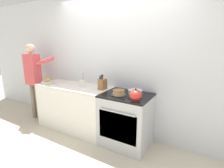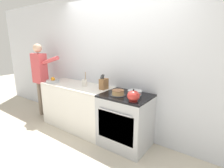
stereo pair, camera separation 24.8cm
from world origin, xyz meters
The scene contains 11 objects.
ground_plane centered at (0.00, 0.00, 0.00)m, with size 16.00×16.00×0.00m, color beige.
wall_back centered at (0.00, 0.65, 1.30)m, with size 8.00×0.04×2.60m.
counter_cabinet centered at (-0.77, 0.31, 0.44)m, with size 1.50×0.63×0.89m.
stove_range centered at (0.37, 0.31, 0.45)m, with size 0.79×0.66×0.89m.
layer_cake centered at (0.28, 0.23, 0.93)m, with size 0.24×0.24×0.08m.
tea_kettle centered at (0.61, 0.12, 0.97)m, with size 0.22×0.18×0.18m.
mixing_bowl centered at (0.48, 0.40, 0.93)m, with size 0.24×0.24×0.08m.
knife_block centered at (-0.14, 0.38, 0.99)m, with size 0.11×0.15×0.27m.
utensil_crock centered at (-0.57, 0.34, 0.96)m, with size 0.10×0.10×0.32m.
fruit_bowl centered at (-1.33, 0.18, 0.92)m, with size 0.26×0.26×0.11m.
person_baker centered at (-1.85, 0.22, 1.00)m, with size 0.94×0.20×1.68m.
Camera 2 is at (1.76, -1.99, 1.73)m, focal length 28.00 mm.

